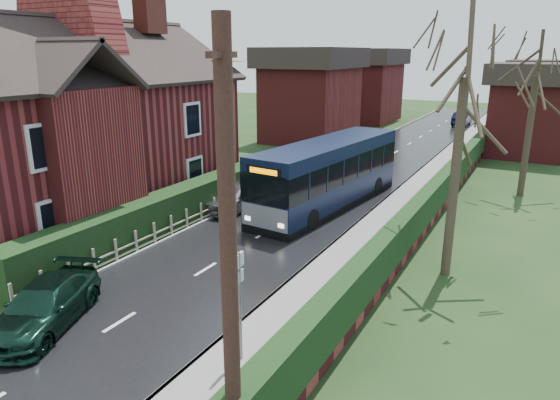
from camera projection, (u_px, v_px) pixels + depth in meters
The scene contains 18 objects.
ground at pixel (167, 293), 15.57m from camera, with size 140.00×140.00×0.00m, color #2C421C.
road at pixel (305, 208), 24.02m from camera, with size 6.00×100.00×0.02m, color black.
pavement at pixel (391, 221), 22.08m from camera, with size 2.50×100.00×0.14m, color slate.
kerb_right at pixel (365, 217), 22.62m from camera, with size 0.12×100.00×0.14m, color gray.
kerb_left at pixel (251, 199), 25.39m from camera, with size 0.12×100.00×0.10m, color gray.
front_hedge at pixel (173, 209), 21.33m from camera, with size 1.20×16.00×1.60m, color black.
picket_fence at pixel (187, 219), 21.09m from camera, with size 0.10×16.00×0.90m, color #9A9068, non-canonical shape.
right_wall_hedge at pixel (429, 205), 21.11m from camera, with size 0.60×50.00×1.80m.
brick_house at pixel (80, 119), 22.31m from camera, with size 9.30×14.60×10.30m.
bus at pixel (328, 175), 23.94m from camera, with size 3.54×10.70×3.19m.
car_silver at pixel (237, 196), 23.71m from camera, with size 1.56×3.87×1.32m, color #ACAAAF.
car_green at pixel (44, 306), 13.58m from camera, with size 1.69×4.17×1.21m, color black.
car_distant at pixel (462, 119), 51.02m from camera, with size 1.45×4.14×1.37m, color black.
bus_stop_sign at pixel (239, 292), 11.53m from camera, with size 0.11×0.44×2.89m.
telegraph_pole at pixel (229, 278), 7.60m from camera, with size 0.33×0.99×7.75m.
tree_right_near at pixel (467, 62), 15.02m from camera, with size 4.30×4.30×9.29m.
tree_right_far at pixel (538, 67), 24.42m from camera, with size 4.53×4.53×8.75m.
tree_house_side at pixel (136, 55), 31.50m from camera, with size 4.16×4.16×9.46m.
Camera 1 is at (9.76, -10.76, 7.23)m, focal length 32.00 mm.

